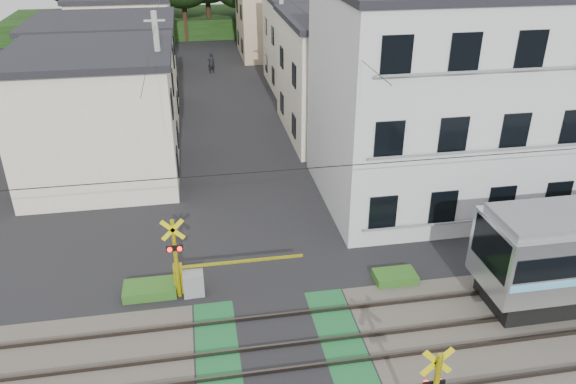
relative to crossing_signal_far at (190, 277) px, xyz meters
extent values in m
plane|color=black|center=(2.59, -3.65, -0.71)|extent=(120.00, 120.00, 0.00)
cube|color=#47423A|center=(2.59, -3.65, -0.71)|extent=(120.00, 6.00, 0.00)
cube|color=black|center=(2.59, -3.65, -0.71)|extent=(5.20, 120.00, 0.00)
cube|color=#145126|center=(0.69, -3.65, -0.70)|extent=(1.30, 6.00, 0.00)
cube|color=#145126|center=(4.49, -3.65, -0.70)|extent=(1.30, 6.00, 0.00)
cube|color=#3F3833|center=(2.59, -4.15, -0.64)|extent=(120.00, 0.08, 0.14)
cube|color=#3F3833|center=(2.59, -3.15, -0.64)|extent=(120.00, 0.08, 0.14)
cube|color=#3F3833|center=(2.59, -1.75, -0.64)|extent=(120.00, 0.08, 0.14)
cube|color=black|center=(11.89, -2.45, -0.44)|extent=(2.20, 2.02, 0.55)
cube|color=black|center=(9.47, -2.45, 1.66)|extent=(0.10, 2.21, 1.43)
cube|color=yellow|center=(5.59, -7.15, 1.99)|extent=(0.77, 0.05, 0.77)
cube|color=yellow|center=(5.59, -7.15, 1.99)|extent=(0.77, 0.05, 0.77)
cube|color=black|center=(5.59, -7.15, 1.29)|extent=(0.55, 0.05, 0.20)
sphere|color=#FF0C07|center=(5.43, -7.09, 1.29)|extent=(0.16, 0.16, 0.16)
sphere|color=#FF0C07|center=(5.75, -7.09, 1.29)|extent=(0.16, 0.16, 0.16)
cylinder|color=yellow|center=(-0.41, -0.05, 0.79)|extent=(0.14, 0.14, 3.00)
cube|color=yellow|center=(-0.41, -0.15, 1.99)|extent=(0.77, 0.05, 0.77)
cube|color=yellow|center=(-0.41, -0.15, 1.99)|extent=(0.77, 0.05, 0.77)
cube|color=black|center=(-0.41, -0.15, 1.29)|extent=(0.55, 0.05, 0.20)
sphere|color=#FF0C07|center=(-0.57, -0.21, 1.29)|extent=(0.16, 0.16, 0.16)
sphere|color=#FF0C07|center=(-0.25, -0.21, 1.29)|extent=(0.16, 0.16, 0.16)
cube|color=gray|center=(0.09, -0.05, -0.26)|extent=(0.70, 0.50, 0.90)
cube|color=yellow|center=(-0.41, 0.20, -0.16)|extent=(0.30, 0.30, 1.10)
cube|color=yellow|center=(1.84, 0.20, 0.29)|extent=(4.20, 0.08, 0.08)
cube|color=silver|center=(11.09, 5.85, 3.79)|extent=(10.00, 8.00, 9.00)
cube|color=black|center=(7.39, 1.82, 0.79)|extent=(1.10, 0.06, 1.40)
cube|color=black|center=(9.84, 1.82, 0.79)|extent=(1.10, 0.06, 1.40)
cube|color=black|center=(12.29, 1.82, 0.79)|extent=(1.10, 0.06, 1.40)
cube|color=black|center=(14.74, 1.82, 0.79)|extent=(1.10, 0.06, 1.40)
cube|color=gray|center=(11.09, 1.60, 0.19)|extent=(9.00, 0.06, 0.08)
cube|color=black|center=(7.39, 1.82, 3.79)|extent=(1.10, 0.06, 1.40)
cube|color=black|center=(9.84, 1.82, 3.79)|extent=(1.10, 0.06, 1.40)
cube|color=black|center=(12.29, 1.82, 3.79)|extent=(1.10, 0.06, 1.40)
cube|color=black|center=(14.74, 1.82, 3.79)|extent=(1.10, 0.06, 1.40)
cube|color=gray|center=(11.09, 1.60, 3.19)|extent=(9.00, 0.06, 0.08)
cube|color=black|center=(7.39, 1.82, 6.79)|extent=(1.10, 0.06, 1.40)
cube|color=black|center=(9.84, 1.82, 6.79)|extent=(1.10, 0.06, 1.40)
cube|color=black|center=(12.29, 1.82, 6.79)|extent=(1.10, 0.06, 1.40)
cube|color=gray|center=(11.09, 1.60, 6.19)|extent=(9.00, 0.06, 0.08)
cube|color=silver|center=(-3.91, 10.35, 2.29)|extent=(7.00, 7.00, 6.00)
cube|color=black|center=(-3.91, 10.35, 5.44)|extent=(7.35, 7.35, 0.30)
cube|color=black|center=(-0.38, 8.60, 0.59)|extent=(0.06, 1.00, 1.20)
cube|color=black|center=(-0.38, 12.10, 0.59)|extent=(0.06, 1.00, 1.20)
cube|color=black|center=(-0.38, 8.60, 3.39)|extent=(0.06, 1.00, 1.20)
cube|color=black|center=(-0.38, 12.10, 3.39)|extent=(0.06, 1.00, 1.20)
cube|color=silver|center=(9.39, 14.35, 2.54)|extent=(7.00, 8.00, 6.50)
cube|color=black|center=(9.39, 14.35, 5.94)|extent=(7.35, 8.40, 0.30)
cube|color=black|center=(5.86, 12.35, 0.59)|extent=(0.06, 1.00, 1.20)
cube|color=black|center=(5.86, 16.35, 0.59)|extent=(0.06, 1.00, 1.20)
cube|color=black|center=(5.86, 12.35, 3.39)|extent=(0.06, 1.00, 1.20)
cube|color=black|center=(5.86, 16.35, 3.39)|extent=(0.06, 1.00, 1.20)
cube|color=silver|center=(-4.41, 19.35, 2.19)|extent=(8.00, 7.00, 5.80)
cube|color=black|center=(-4.41, 19.35, 5.24)|extent=(8.40, 7.35, 0.30)
cube|color=black|center=(-0.38, 17.60, 0.59)|extent=(0.06, 1.00, 1.20)
cube|color=black|center=(-0.38, 21.10, 0.59)|extent=(0.06, 1.00, 1.20)
cube|color=black|center=(-0.38, 17.60, 3.39)|extent=(0.06, 1.00, 1.20)
cube|color=black|center=(-0.38, 21.10, 3.39)|extent=(0.06, 1.00, 1.20)
cube|color=silver|center=(9.79, 24.35, 2.39)|extent=(7.00, 7.00, 6.20)
cube|color=black|center=(6.26, 22.60, 0.59)|extent=(0.06, 1.00, 1.20)
cube|color=black|center=(6.26, 26.10, 0.59)|extent=(0.06, 1.00, 1.20)
cube|color=black|center=(6.26, 22.60, 3.39)|extent=(0.06, 1.00, 1.20)
cube|color=black|center=(6.26, 26.10, 3.39)|extent=(0.06, 1.00, 1.20)
cube|color=silver|center=(-4.21, 29.35, 2.29)|extent=(7.00, 8.00, 6.00)
cube|color=black|center=(-0.68, 27.35, 0.59)|extent=(0.06, 1.00, 1.20)
cube|color=black|center=(-0.68, 31.35, 0.59)|extent=(0.06, 1.00, 1.20)
cube|color=black|center=(-0.68, 27.35, 3.39)|extent=(0.06, 1.00, 1.20)
cube|color=black|center=(-0.68, 31.35, 3.39)|extent=(0.06, 1.00, 1.20)
cube|color=tan|center=(9.09, 34.35, 2.49)|extent=(8.00, 7.00, 6.40)
cube|color=black|center=(5.06, 32.60, 0.59)|extent=(0.06, 1.00, 1.20)
cube|color=black|center=(5.06, 36.10, 0.59)|extent=(0.06, 1.00, 1.20)
cube|color=black|center=(5.06, 32.60, 3.39)|extent=(0.06, 1.00, 1.20)
cube|color=black|center=(5.06, 36.10, 3.39)|extent=(0.06, 1.00, 1.20)
cube|color=#1C3A13|center=(2.59, 46.35, 0.29)|extent=(40.00, 10.00, 2.00)
cylinder|color=#332114|center=(-10.70, 46.15, 1.95)|extent=(0.50, 0.50, 5.33)
cylinder|color=#332114|center=(-8.47, 43.83, 2.22)|extent=(0.50, 0.50, 5.86)
cylinder|color=#332114|center=(-6.11, 45.92, 1.67)|extent=(0.50, 0.50, 4.75)
cylinder|color=#332114|center=(-2.47, 45.09, 1.90)|extent=(0.50, 0.50, 5.23)
cylinder|color=#332114|center=(0.40, 41.51, 1.91)|extent=(0.50, 0.50, 5.25)
cylinder|color=#332114|center=(2.75, 42.51, 2.14)|extent=(0.50, 0.50, 5.70)
cylinder|color=#332114|center=(6.09, 41.39, 1.75)|extent=(0.50, 0.50, 4.92)
cylinder|color=#332114|center=(7.39, 43.63, 1.78)|extent=(0.50, 0.50, 4.99)
cylinder|color=#332114|center=(11.09, 46.62, 1.66)|extent=(0.50, 0.50, 4.75)
cylinder|color=#332114|center=(13.03, 46.59, 1.72)|extent=(0.50, 0.50, 4.86)
cylinder|color=#332114|center=(16.03, 41.78, 2.00)|extent=(0.50, 0.50, 5.42)
cube|color=black|center=(8.59, -2.45, 4.89)|extent=(60.00, 0.02, 0.02)
cylinder|color=#A5A5A0|center=(-0.81, 9.35, 3.29)|extent=(0.26, 0.26, 8.00)
cube|color=#A5A5A0|center=(-0.81, 9.35, 6.89)|extent=(0.90, 0.08, 0.08)
cylinder|color=#A5A5A0|center=(6.19, 18.35, 3.29)|extent=(0.26, 0.26, 8.00)
cylinder|color=#A5A5A0|center=(-0.81, 30.35, 3.29)|extent=(0.26, 0.26, 8.00)
imported|color=black|center=(2.20, 28.91, 0.13)|extent=(0.72, 0.60, 1.68)
cube|color=#2D5E1E|center=(-1.41, 0.25, -0.53)|extent=(1.80, 1.00, 0.36)
cube|color=#2D5E1E|center=(7.19, -0.45, -0.56)|extent=(1.50, 0.90, 0.30)
camera|label=1|loc=(0.57, -16.05, 11.24)|focal=35.00mm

